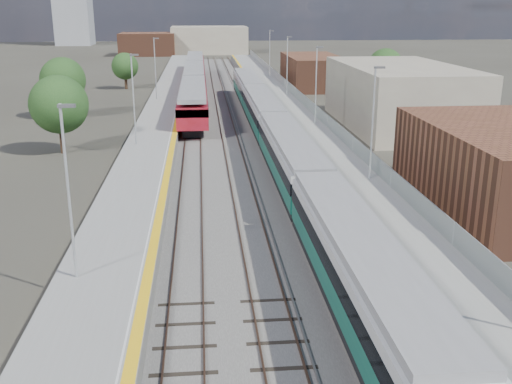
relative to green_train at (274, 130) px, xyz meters
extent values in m
plane|color=#47443A|center=(-1.50, 16.34, -2.13)|extent=(320.00, 320.00, 0.00)
cube|color=#565451|center=(-3.75, 18.84, -2.10)|extent=(10.50, 155.00, 0.06)
cube|color=#4C3323|center=(-0.72, 21.34, -2.02)|extent=(0.07, 160.00, 0.14)
cube|color=#4C3323|center=(0.72, 21.34, -2.02)|extent=(0.07, 160.00, 0.14)
cube|color=#4C3323|center=(-4.22, 21.34, -2.02)|extent=(0.07, 160.00, 0.14)
cube|color=#4C3323|center=(-2.78, 21.34, -2.02)|extent=(0.07, 160.00, 0.14)
cube|color=#4C3323|center=(-7.72, 21.34, -2.02)|extent=(0.07, 160.00, 0.14)
cube|color=#4C3323|center=(-6.28, 21.34, -2.02)|extent=(0.07, 160.00, 0.14)
cube|color=gray|center=(-1.05, 21.34, -2.03)|extent=(0.08, 160.00, 0.10)
cube|color=gray|center=(-2.45, 21.34, -2.03)|extent=(0.08, 160.00, 0.10)
cube|color=slate|center=(3.75, 18.84, -1.63)|extent=(4.70, 155.00, 1.00)
cube|color=gray|center=(3.75, 18.84, -1.12)|extent=(4.70, 155.00, 0.03)
cube|color=yellow|center=(1.65, 18.84, -1.10)|extent=(0.40, 155.00, 0.01)
cube|color=gray|center=(5.95, 18.84, -0.53)|extent=(0.06, 155.00, 1.20)
cylinder|color=#9EA0A3|center=(5.10, -11.66, 2.64)|extent=(0.12, 0.12, 7.50)
cube|color=#4C4C4F|center=(5.35, -11.66, 6.29)|extent=(0.70, 0.18, 0.14)
cylinder|color=#9EA0A3|center=(5.10, 8.34, 2.64)|extent=(0.12, 0.12, 7.50)
cube|color=#4C4C4F|center=(5.35, 8.34, 6.29)|extent=(0.70, 0.18, 0.14)
cylinder|color=#9EA0A3|center=(5.10, 28.34, 2.64)|extent=(0.12, 0.12, 7.50)
cube|color=#4C4C4F|center=(5.35, 28.34, 6.29)|extent=(0.70, 0.18, 0.14)
cylinder|color=#9EA0A3|center=(5.10, 48.34, 2.64)|extent=(0.12, 0.12, 7.50)
cube|color=#4C4C4F|center=(5.35, 48.34, 6.29)|extent=(0.70, 0.18, 0.14)
cube|color=slate|center=(-10.55, 18.84, -1.63)|extent=(4.30, 155.00, 1.00)
cube|color=gray|center=(-10.55, 18.84, -1.12)|extent=(4.30, 155.00, 0.03)
cube|color=yellow|center=(-8.65, 18.84, -1.10)|extent=(0.45, 155.00, 0.01)
cube|color=silver|center=(-9.00, 18.84, -1.10)|extent=(0.08, 155.00, 0.01)
cylinder|color=#9EA0A3|center=(-11.70, -25.66, 2.64)|extent=(0.12, 0.12, 7.50)
cube|color=#4C4C4F|center=(-11.45, -25.66, 6.29)|extent=(0.70, 0.18, 0.14)
cylinder|color=#9EA0A3|center=(-11.70, 0.34, 2.64)|extent=(0.12, 0.12, 7.50)
cube|color=#4C4C4F|center=(-11.45, 0.34, 6.29)|extent=(0.70, 0.18, 0.14)
cylinder|color=#9EA0A3|center=(-11.70, 26.34, 2.64)|extent=(0.12, 0.12, 7.50)
cube|color=#4C4C4F|center=(-11.45, 26.34, 6.29)|extent=(0.70, 0.18, 0.14)
cube|color=brown|center=(12.50, -15.66, 0.47)|extent=(9.00, 16.00, 5.20)
cube|color=gray|center=(14.50, 11.34, 1.07)|extent=(11.00, 22.00, 6.40)
cube|color=brown|center=(11.50, 44.34, 0.27)|extent=(8.00, 18.00, 4.80)
cube|color=gray|center=(-3.50, 116.34, 1.37)|extent=(20.00, 14.00, 7.00)
cube|color=brown|center=(-19.50, 111.34, 0.67)|extent=(14.00, 12.00, 5.60)
cube|color=black|center=(0.00, -28.43, -1.29)|extent=(2.59, 18.59, 0.44)
cube|color=#105446|center=(0.00, -28.43, -0.53)|extent=(2.69, 18.59, 1.09)
cube|color=black|center=(0.00, -28.43, 0.33)|extent=(2.75, 18.59, 0.74)
cube|color=silver|center=(0.00, -28.43, 0.92)|extent=(2.69, 18.59, 0.46)
cube|color=gray|center=(0.00, -28.43, 1.32)|extent=(2.38, 18.59, 0.38)
cube|color=black|center=(0.00, -9.34, -1.29)|extent=(2.59, 18.59, 0.44)
cube|color=#105446|center=(0.00, -9.34, -0.53)|extent=(2.69, 18.59, 1.09)
cube|color=black|center=(0.00, -9.34, 0.33)|extent=(2.75, 18.59, 0.74)
cube|color=silver|center=(0.00, -9.34, 0.92)|extent=(2.69, 18.59, 0.46)
cube|color=gray|center=(0.00, -9.34, 1.32)|extent=(2.38, 18.59, 0.38)
cube|color=black|center=(0.00, 9.75, -1.29)|extent=(2.59, 18.59, 0.44)
cube|color=#105446|center=(0.00, 9.75, -0.53)|extent=(2.69, 18.59, 1.09)
cube|color=black|center=(0.00, 9.75, 0.33)|extent=(2.75, 18.59, 0.74)
cube|color=silver|center=(0.00, 9.75, 0.92)|extent=(2.69, 18.59, 0.46)
cube|color=gray|center=(0.00, 9.75, 1.32)|extent=(2.38, 18.59, 0.38)
cube|color=black|center=(0.00, 28.85, -1.29)|extent=(2.59, 18.59, 0.44)
cube|color=#105446|center=(0.00, 28.85, -0.53)|extent=(2.69, 18.59, 1.09)
cube|color=black|center=(0.00, 28.85, 0.33)|extent=(2.75, 18.59, 0.74)
cube|color=silver|center=(0.00, 28.85, 0.92)|extent=(2.69, 18.59, 0.46)
cube|color=gray|center=(0.00, 28.85, 1.32)|extent=(2.38, 18.59, 0.38)
cube|color=black|center=(-7.00, 15.22, -1.63)|extent=(2.04, 17.32, 0.71)
cube|color=maroon|center=(-7.00, 15.22, 0.07)|extent=(3.00, 20.37, 2.14)
cube|color=black|center=(-7.00, 15.22, 0.61)|extent=(3.07, 20.37, 0.75)
cube|color=gray|center=(-7.00, 15.22, 1.68)|extent=(2.68, 20.37, 0.43)
cube|color=black|center=(-7.00, 36.09, -1.63)|extent=(2.04, 17.32, 0.71)
cube|color=maroon|center=(-7.00, 36.09, 0.07)|extent=(3.00, 20.37, 2.14)
cube|color=black|center=(-7.00, 36.09, 0.61)|extent=(3.07, 20.37, 0.75)
cube|color=gray|center=(-7.00, 36.09, 1.68)|extent=(2.68, 20.37, 0.43)
cube|color=black|center=(-7.00, 56.97, -1.63)|extent=(2.04, 17.32, 0.71)
cube|color=maroon|center=(-7.00, 56.97, 0.07)|extent=(3.00, 20.37, 2.14)
cube|color=black|center=(-7.00, 56.97, 0.61)|extent=(3.07, 20.37, 0.75)
cube|color=gray|center=(-7.00, 56.97, 1.68)|extent=(2.68, 20.37, 0.43)
cylinder|color=#382619|center=(-18.16, 2.05, -0.96)|extent=(0.44, 0.44, 2.34)
sphere|color=#173E19|center=(-18.16, 2.05, 2.10)|extent=(4.95, 4.95, 4.95)
cylinder|color=#382619|center=(-21.48, 19.38, -0.94)|extent=(0.44, 0.44, 2.38)
sphere|color=#173E19|center=(-21.48, 19.38, 2.17)|extent=(5.03, 5.03, 5.03)
cylinder|color=#382619|center=(-17.55, 44.17, -1.17)|extent=(0.44, 0.44, 1.92)
sphere|color=#173E19|center=(-17.55, 44.17, 1.33)|extent=(4.04, 4.04, 4.04)
cylinder|color=#382619|center=(19.46, 32.58, -0.97)|extent=(0.44, 0.44, 2.33)
sphere|color=#173E19|center=(19.46, 32.58, 2.07)|extent=(4.91, 4.91, 4.91)
camera|label=1|loc=(-6.14, -49.83, 10.06)|focal=42.00mm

